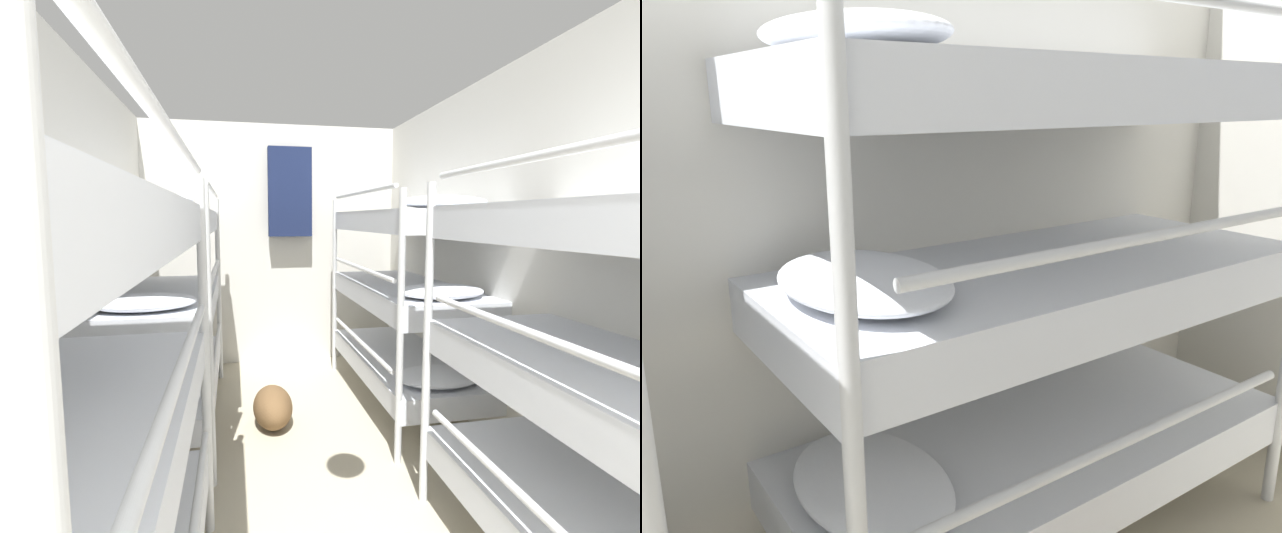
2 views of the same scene
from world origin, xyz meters
The scene contains 8 objects.
wall_left centered at (-1.34, 2.39, 1.25)m, with size 0.06×4.89×2.50m.
wall_right centered at (1.34, 2.39, 1.25)m, with size 0.06×4.89×2.50m.
wall_back centered at (0.00, 4.80, 1.25)m, with size 2.73×0.06×2.50m.
bunk_stack_left_near centered at (-0.93, 1.37, 0.93)m, with size 0.76×1.75×1.75m.
bunk_stack_left_far centered at (-0.93, 3.45, 0.93)m, with size 0.76×1.75×1.75m.
bunk_stack_right_far centered at (0.93, 3.45, 0.93)m, with size 0.76×1.75×1.75m.
duffel_bag centered at (-0.16, 3.29, 0.14)m, with size 0.29×0.46×0.29m.
hanging_coat centered at (0.16, 4.65, 1.80)m, with size 0.44×0.12×0.90m.
Camera 1 is at (-0.42, 0.26, 1.53)m, focal length 24.00 mm.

